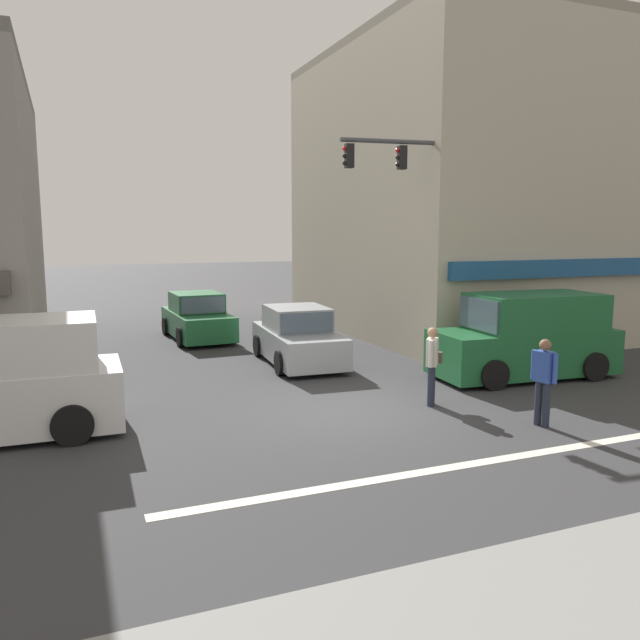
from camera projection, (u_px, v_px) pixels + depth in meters
ground_plane at (349, 410)px, 12.90m from camera, size 120.00×120.00×0.00m
lane_marking_stripe at (443, 469)px, 9.69m from camera, size 9.00×0.24×0.01m
building_right_corner at (496, 193)px, 23.75m from camera, size 12.45×11.76×10.15m
street_tree at (491, 219)px, 20.65m from camera, size 3.57×3.57×5.86m
utility_pole_far_right at (424, 213)px, 23.66m from camera, size 1.40×0.22×8.38m
traffic_light_mast at (464, 207)px, 16.83m from camera, size 4.86×0.78×6.20m
sedan_approaching_near at (298, 338)px, 17.32m from camera, size 2.09×4.20×1.58m
sedan_crossing_leftbound at (197, 318)px, 21.21m from camera, size 1.99×4.16×1.58m
van_waiting_far at (527, 338)px, 15.67m from camera, size 4.72×2.29×2.11m
pedestrian_mid_crossing at (432, 361)px, 13.12m from camera, size 0.58×0.59×1.67m
pedestrian_far_side at (544, 377)px, 11.70m from camera, size 0.28×0.56×1.67m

